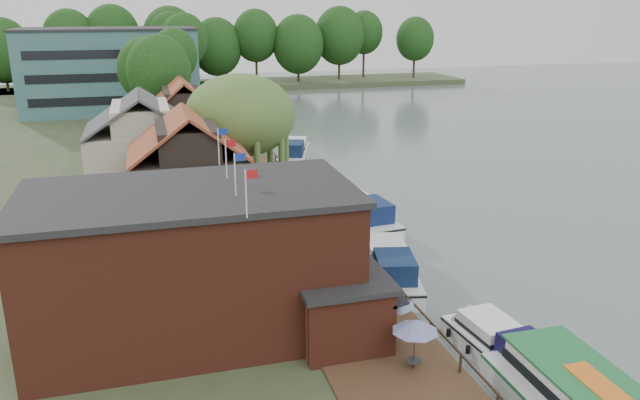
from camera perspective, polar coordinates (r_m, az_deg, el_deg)
ground at (r=37.79m, az=14.00°, el=-8.87°), size 260.00×260.00×0.00m
land_bank at (r=67.24m, az=-25.89°, el=1.94°), size 50.00×140.00×1.00m
quay_deck at (r=43.13m, az=-1.84°, el=-3.45°), size 6.00×50.00×0.10m
quay_rail at (r=44.10m, az=1.41°, el=-2.35°), size 0.20×49.00×1.00m
pub at (r=30.71m, az=-7.83°, el=-5.26°), size 20.00×11.00×7.30m
hotel_block at (r=99.67m, az=-18.58°, el=11.19°), size 25.40×12.40×12.30m
cottage_a at (r=44.64m, az=-11.91°, el=2.56°), size 8.60×7.60×8.50m
cottage_b at (r=54.30m, az=-15.88°, el=4.88°), size 9.60×8.60×8.50m
cottage_c at (r=63.24m, az=-12.33°, el=6.84°), size 7.60×7.60×8.50m
willow at (r=49.72m, az=-7.23°, el=5.44°), size 8.60×8.60×10.43m
umbrella_0 at (r=28.14m, az=8.61°, el=-12.90°), size 2.06×2.06×2.38m
umbrella_1 at (r=30.18m, az=6.69°, el=-10.59°), size 2.04×2.04×2.38m
umbrella_2 at (r=33.03m, az=2.66°, el=-7.90°), size 2.03×2.03×2.38m
umbrella_3 at (r=36.32m, az=1.92°, el=-5.47°), size 2.38×2.38×2.38m
umbrella_4 at (r=37.93m, az=1.25°, el=-4.44°), size 2.13×2.13×2.38m
umbrella_5 at (r=41.78m, az=-0.34°, el=-2.34°), size 2.26×2.26×2.38m
umbrella_6 at (r=44.15m, az=-0.73°, el=-1.24°), size 2.33×2.33×2.38m
cruiser_0 at (r=31.43m, az=16.68°, el=-12.60°), size 3.64×9.13×2.12m
cruiser_1 at (r=38.85m, az=6.38°, el=-5.73°), size 5.38×10.42×2.41m
cruiser_2 at (r=48.23m, az=3.66°, el=-0.90°), size 4.43×10.78×2.57m
cruiser_3 at (r=55.65m, az=-0.30°, el=1.42°), size 4.95×9.47×2.16m
cruiser_4 at (r=68.56m, az=-2.39°, el=4.62°), size 6.36×10.78×2.50m
bank_tree_0 at (r=71.24m, az=-14.35°, el=9.49°), size 6.86×6.86×12.51m
bank_tree_1 at (r=80.78m, az=-15.49°, el=10.05°), size 6.94×6.94×11.87m
bank_tree_2 at (r=87.65m, az=-13.07°, el=11.01°), size 6.16×6.16×12.63m
bank_tree_3 at (r=108.74m, az=-12.20°, el=12.67°), size 7.60×7.60×14.33m
bank_tree_4 at (r=115.20m, az=-15.07°, el=11.91°), size 6.49×6.49×11.11m
bank_tree_5 at (r=125.54m, az=-13.50°, el=13.17°), size 7.61×7.61×14.33m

